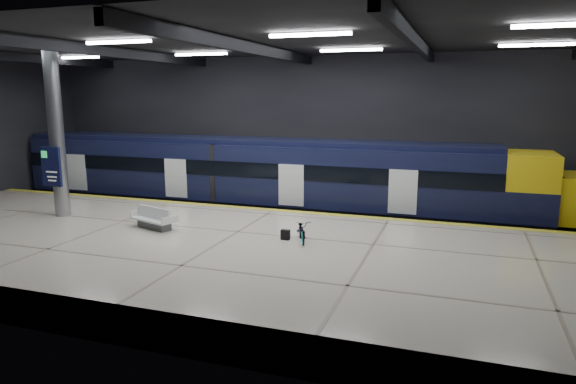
% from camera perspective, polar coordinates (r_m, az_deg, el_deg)
% --- Properties ---
extents(ground, '(30.00, 30.00, 0.00)m').
position_cam_1_polar(ground, '(20.23, -4.34, -6.70)').
color(ground, black).
rests_on(ground, ground).
extents(room_shell, '(30.10, 16.10, 8.05)m').
position_cam_1_polar(room_shell, '(19.29, -4.59, 9.72)').
color(room_shell, black).
rests_on(room_shell, ground).
extents(platform, '(30.00, 11.00, 1.10)m').
position_cam_1_polar(platform, '(17.90, -7.55, -7.28)').
color(platform, beige).
rests_on(platform, ground).
extents(safety_strip, '(30.00, 0.40, 0.01)m').
position_cam_1_polar(safety_strip, '(22.40, -1.60, -2.00)').
color(safety_strip, gold).
rests_on(safety_strip, platform).
extents(rails, '(30.00, 1.52, 0.16)m').
position_cam_1_polar(rails, '(25.16, 0.61, -2.96)').
color(rails, gray).
rests_on(rails, ground).
extents(train, '(29.40, 2.84, 3.79)m').
position_cam_1_polar(train, '(25.03, -1.23, 1.59)').
color(train, black).
rests_on(train, ground).
extents(bench, '(2.02, 1.32, 0.83)m').
position_cam_1_polar(bench, '(19.98, -14.66, -3.11)').
color(bench, '#595B60').
rests_on(bench, platform).
extents(bicycle, '(1.07, 1.56, 0.77)m').
position_cam_1_polar(bicycle, '(17.65, 1.55, -4.27)').
color(bicycle, '#99999E').
rests_on(bicycle, platform).
extents(pannier_bag, '(0.32, 0.21, 0.35)m').
position_cam_1_polar(pannier_bag, '(17.89, -0.29, -4.77)').
color(pannier_bag, black).
rests_on(pannier_bag, platform).
extents(info_column, '(0.90, 0.78, 6.90)m').
position_cam_1_polar(info_column, '(22.94, -24.38, 5.83)').
color(info_column, '#9EA0A5').
rests_on(info_column, platform).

